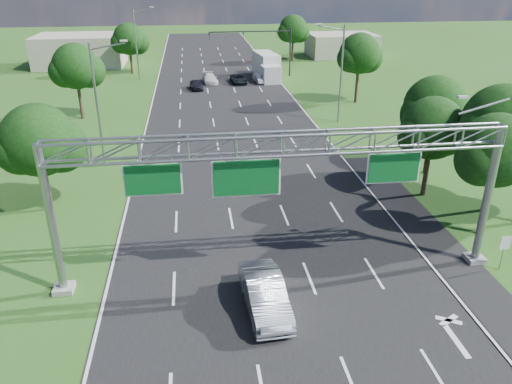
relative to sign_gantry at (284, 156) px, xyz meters
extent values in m
plane|color=#2E5519|center=(-0.33, 18.00, -6.89)|extent=(220.00, 220.00, 0.00)
cube|color=black|center=(-0.33, 18.00, -6.89)|extent=(18.00, 180.00, 0.02)
cube|color=black|center=(9.87, 2.00, -6.89)|extent=(3.00, 30.00, 0.02)
cube|color=gray|center=(11.17, 0.00, -6.74)|extent=(1.00, 1.00, 0.30)
cylinder|color=gray|center=(11.17, 0.00, -2.89)|extent=(0.44, 0.44, 8.00)
cube|color=gray|center=(-11.33, 0.00, -6.74)|extent=(1.00, 1.00, 0.30)
cylinder|color=gray|center=(-11.33, 0.00, -2.89)|extent=(0.40, 0.40, 8.00)
cylinder|color=gray|center=(9.97, 0.00, 2.11)|extent=(2.54, 0.12, 0.79)
cube|color=beige|center=(8.77, 0.00, 2.61)|extent=(0.50, 0.22, 0.12)
cube|color=white|center=(-6.33, -0.02, -0.89)|extent=(2.80, 0.05, 1.70)
cube|color=#0A5722|center=(-6.33, -0.08, -0.89)|extent=(2.62, 0.05, 1.52)
cube|color=white|center=(-1.83, -0.02, -1.04)|extent=(3.40, 0.05, 2.00)
cube|color=#0A5722|center=(-1.83, -0.08, -1.04)|extent=(3.22, 0.05, 1.82)
cube|color=white|center=(5.67, -0.02, -0.89)|extent=(2.80, 0.05, 1.70)
cube|color=#0A5722|center=(5.67, -0.08, -0.89)|extent=(2.62, 0.05, 1.52)
cylinder|color=gray|center=(12.07, -1.00, -5.89)|extent=(0.06, 0.06, 2.00)
cube|color=white|center=(12.07, -1.03, -5.19)|extent=(0.60, 0.04, 0.80)
cylinder|color=black|center=(10.67, 53.00, -3.39)|extent=(0.24, 0.24, 7.00)
cylinder|color=black|center=(4.67, 53.00, -0.29)|extent=(12.00, 0.18, 0.18)
imported|color=black|center=(-1.33, 53.00, -0.84)|extent=(0.18, 0.22, 1.10)
imported|color=black|center=(3.67, 53.00, -0.84)|extent=(0.18, 0.22, 1.10)
imported|color=black|center=(8.67, 53.00, -0.84)|extent=(0.18, 0.22, 1.10)
cylinder|color=gray|center=(-11.83, 18.00, -1.89)|extent=(0.20, 0.20, 10.00)
cylinder|color=gray|center=(-10.53, 18.00, 2.81)|extent=(2.78, 0.12, 0.60)
cube|color=beige|center=(-9.23, 18.00, 3.21)|extent=(0.55, 0.22, 0.12)
cylinder|color=gray|center=(-11.83, 53.00, -1.89)|extent=(0.20, 0.20, 10.00)
cylinder|color=gray|center=(-10.53, 53.00, 2.81)|extent=(2.78, 0.12, 0.60)
cube|color=beige|center=(-9.23, 53.00, 3.21)|extent=(0.55, 0.22, 0.12)
cylinder|color=gray|center=(11.17, 28.00, -1.89)|extent=(0.20, 0.20, 10.00)
cylinder|color=gray|center=(9.87, 28.00, 2.81)|extent=(2.78, 0.12, 0.60)
cube|color=beige|center=(8.57, 28.00, 3.21)|extent=(0.55, 0.22, 0.12)
cylinder|color=#2D2116|center=(13.17, 3.00, -5.02)|extent=(0.36, 0.36, 3.74)
sphere|color=black|center=(13.17, 3.00, -1.39)|extent=(4.40, 4.40, 4.40)
sphere|color=black|center=(14.27, 3.40, -1.94)|extent=(3.30, 3.30, 3.30)
sphere|color=black|center=(12.18, 2.70, -1.83)|extent=(3.08, 3.08, 3.08)
cylinder|color=#2D2116|center=(15.17, 6.00, -4.80)|extent=(0.36, 0.36, 4.18)
sphere|color=black|center=(15.17, 6.00, -0.71)|extent=(5.00, 5.00, 5.00)
sphere|color=black|center=(14.04, 5.70, -1.21)|extent=(3.50, 3.50, 3.50)
cylinder|color=#2D2116|center=(12.17, 9.00, -5.24)|extent=(0.36, 0.36, 3.30)
sphere|color=black|center=(12.17, 9.00, -1.83)|extent=(4.40, 4.40, 4.40)
sphere|color=black|center=(13.27, 9.40, -2.38)|extent=(3.30, 3.30, 3.30)
sphere|color=black|center=(11.18, 8.70, -2.27)|extent=(3.08, 3.08, 3.08)
cylinder|color=#2D2116|center=(14.17, 13.00, -5.13)|extent=(0.36, 0.36, 3.52)
sphere|color=black|center=(14.17, 13.00, -1.45)|extent=(4.80, 4.80, 4.80)
sphere|color=black|center=(15.37, 13.40, -2.05)|extent=(3.60, 3.60, 3.60)
sphere|color=black|center=(13.09, 12.70, -1.93)|extent=(3.36, 3.36, 3.36)
cylinder|color=#2D2116|center=(-14.33, 10.00, -5.35)|extent=(0.36, 0.36, 3.08)
sphere|color=black|center=(-14.33, 10.00, -1.89)|extent=(4.80, 4.80, 4.80)
sphere|color=black|center=(-13.13, 10.40, -2.49)|extent=(3.60, 3.60, 3.60)
sphere|color=black|center=(-15.41, 9.70, -2.37)|extent=(3.36, 3.36, 3.36)
cylinder|color=#2D2116|center=(-16.33, 33.00, -5.02)|extent=(0.36, 0.36, 3.74)
sphere|color=black|center=(-16.33, 33.00, -1.23)|extent=(4.80, 4.80, 4.80)
sphere|color=black|center=(-15.13, 33.40, -1.83)|extent=(3.60, 3.60, 3.60)
sphere|color=black|center=(-17.41, 32.70, -1.71)|extent=(3.36, 3.36, 3.36)
cylinder|color=#2D2116|center=(-13.33, 58.00, -5.24)|extent=(0.36, 0.36, 3.30)
sphere|color=black|center=(-13.33, 58.00, -1.67)|extent=(4.80, 4.80, 4.80)
sphere|color=black|center=(-12.13, 58.40, -2.27)|extent=(3.60, 3.60, 3.60)
sphere|color=black|center=(-14.41, 57.70, -2.15)|extent=(3.36, 3.36, 3.36)
cylinder|color=#2D2116|center=(15.67, 36.00, -4.91)|extent=(0.36, 0.36, 3.96)
sphere|color=black|center=(15.67, 36.00, -1.01)|extent=(4.80, 4.80, 4.80)
sphere|color=black|center=(16.87, 36.40, -1.61)|extent=(3.60, 3.60, 3.60)
sphere|color=black|center=(14.59, 35.70, -1.49)|extent=(3.36, 3.36, 3.36)
cylinder|color=#2D2116|center=(13.67, 66.00, -5.13)|extent=(0.36, 0.36, 3.52)
sphere|color=black|center=(13.67, 66.00, -1.45)|extent=(4.80, 4.80, 4.80)
sphere|color=black|center=(14.87, 66.40, -2.05)|extent=(3.60, 3.60, 3.60)
sphere|color=black|center=(12.59, 65.70, -1.93)|extent=(3.36, 3.36, 3.36)
cube|color=#A19887|center=(-22.33, 66.00, -4.39)|extent=(14.00, 10.00, 5.00)
cube|color=#A19887|center=(23.67, 70.00, -4.89)|extent=(12.00, 9.00, 4.00)
imported|color=#A0A4AB|center=(-1.29, -2.78, -6.04)|extent=(2.14, 5.30, 1.71)
imported|color=silver|center=(-1.61, 49.45, -6.23)|extent=(2.30, 4.71, 1.32)
imported|color=black|center=(2.45, 48.85, -6.28)|extent=(2.40, 4.54, 1.22)
imported|color=black|center=(-3.62, 45.54, -6.25)|extent=(1.98, 3.90, 1.27)
imported|color=silver|center=(5.56, 48.96, -6.23)|extent=(1.76, 4.11, 1.32)
cube|color=silver|center=(7.04, 52.94, -5.05)|extent=(3.46, 6.98, 3.36)
cube|color=silver|center=(7.04, 48.24, -5.66)|extent=(2.85, 2.75, 2.46)
cylinder|color=black|center=(5.81, 48.47, -6.33)|extent=(0.39, 1.12, 1.12)
cylinder|color=black|center=(8.27, 48.47, -6.33)|extent=(0.39, 1.12, 1.12)
cylinder|color=black|center=(5.81, 55.18, -6.33)|extent=(0.39, 1.12, 1.12)
cylinder|color=black|center=(8.27, 55.18, -6.33)|extent=(0.39, 1.12, 1.12)
camera|label=1|loc=(-4.26, -22.41, 8.39)|focal=35.00mm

